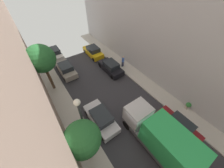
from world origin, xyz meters
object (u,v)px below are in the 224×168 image
object	(u,v)px
parked_car_right_2	(178,126)
potted_plant_3	(33,55)
parked_car_left_4	(55,53)
street_tree_0	(82,139)
parked_car_left_2	(101,118)
lamp_post	(82,118)
parked_car_right_4	(93,52)
pedestrian	(123,61)
potted_plant_4	(188,106)
parked_car_right_3	(111,67)
delivery_truck	(160,137)
parked_car_left_3	(66,69)
street_tree_2	(41,59)

from	to	relation	value
parked_car_right_2	potted_plant_3	world-z (taller)	parked_car_right_2
parked_car_left_4	street_tree_0	size ratio (longest dim) A/B	0.88
parked_car_left_2	lamp_post	distance (m)	3.88
parked_car_right_4	pedestrian	xyz separation A→B (m)	(2.03, -5.36, 0.35)
pedestrian	potted_plant_4	size ratio (longest dim) A/B	2.01
parked_car_right_3	delivery_truck	xyz separation A→B (m)	(-2.70, -10.85, 1.07)
parked_car_left_3	street_tree_2	bearing A→B (deg)	-141.40
street_tree_0	street_tree_2	world-z (taller)	street_tree_2
parked_car_left_2	parked_car_right_4	world-z (taller)	same
parked_car_right_2	street_tree_2	size ratio (longest dim) A/B	0.72
parked_car_left_2	delivery_truck	distance (m)	5.52
parked_car_right_3	delivery_truck	bearing A→B (deg)	-103.97
parked_car_left_4	parked_car_right_2	bearing A→B (deg)	-74.33
parked_car_right_4	street_tree_2	bearing A→B (deg)	-153.57
parked_car_right_2	parked_car_left_4	bearing A→B (deg)	105.67
parked_car_left_4	potted_plant_4	bearing A→B (deg)	-65.40
parked_car_left_4	street_tree_2	xyz separation A→B (m)	(-2.44, -7.05, 3.71)
pedestrian	lamp_post	size ratio (longest dim) A/B	0.29
parked_car_right_4	lamp_post	distance (m)	14.61
parked_car_left_2	parked_car_right_3	bearing A→B (deg)	48.73
parked_car_left_4	potted_plant_4	xyz separation A→B (m)	(8.44, -18.45, -0.10)
potted_plant_4	lamp_post	size ratio (longest dim) A/B	0.15
delivery_truck	parked_car_left_2	bearing A→B (deg)	119.89
street_tree_2	potted_plant_4	distance (m)	16.22
delivery_truck	lamp_post	bearing A→B (deg)	140.83
potted_plant_4	potted_plant_3	bearing A→B (deg)	119.46
street_tree_0	parked_car_right_3	bearing A→B (deg)	46.42
parked_car_right_4	delivery_truck	size ratio (longest dim) A/B	0.64
pedestrian	street_tree_2	size ratio (longest dim) A/B	0.30
street_tree_2	potted_plant_4	world-z (taller)	street_tree_2
street_tree_2	parked_car_left_3	bearing A→B (deg)	38.60
street_tree_0	lamp_post	world-z (taller)	lamp_post
parked_car_left_4	parked_car_right_3	world-z (taller)	same
parked_car_left_4	parked_car_left_3	bearing A→B (deg)	-90.00
parked_car_left_2	street_tree_0	distance (m)	4.42
parked_car_right_2	parked_car_right_3	bearing A→B (deg)	90.00
street_tree_2	lamp_post	size ratio (longest dim) A/B	0.99
delivery_truck	potted_plant_3	world-z (taller)	delivery_truck
pedestrian	delivery_truck	bearing A→B (deg)	-114.00
pedestrian	potted_plant_3	distance (m)	14.59
street_tree_0	potted_plant_3	distance (m)	18.56
parked_car_left_3	parked_car_right_3	size ratio (longest dim) A/B	1.00
parked_car_left_2	street_tree_0	bearing A→B (deg)	-139.36
parked_car_left_2	parked_car_right_2	world-z (taller)	same
delivery_truck	pedestrian	size ratio (longest dim) A/B	3.84
parked_car_left_3	delivery_truck	bearing A→B (deg)	-79.11
street_tree_2	potted_plant_3	xyz separation A→B (m)	(-0.51, 8.78, -3.84)
parked_car_left_3	pedestrian	xyz separation A→B (m)	(7.43, -3.41, 0.35)
parked_car_left_3	parked_car_right_3	world-z (taller)	same
parked_car_right_2	street_tree_0	size ratio (longest dim) A/B	0.88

